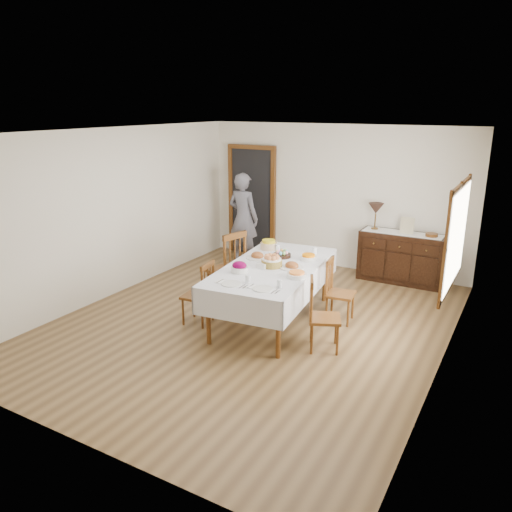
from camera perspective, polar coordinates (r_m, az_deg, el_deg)
The scene contains 26 objects.
ground at distance 7.04m, azimuth -0.40°, elevation -7.63°, with size 6.00×6.00×0.00m, color brown.
room_shell at distance 6.95m, azimuth 0.26°, elevation 6.30°, with size 5.02×6.02×2.65m.
dining_table at distance 6.87m, azimuth 1.90°, elevation -1.87°, with size 1.43×2.46×0.81m.
chair_left_near at distance 6.89m, azimuth -6.37°, elevation -4.18°, with size 0.41×0.41×0.89m.
chair_left_far at distance 7.55m, azimuth -3.18°, elevation -1.26°, with size 0.58×0.58×1.13m.
chair_right_near at distance 6.20m, azimuth 7.43°, elevation -6.61°, with size 0.50×0.50×0.92m.
chair_right_far at distance 7.03m, azimuth 9.28°, elevation -3.88°, with size 0.41×0.41×0.90m.
sideboard at distance 8.82m, azimuth 16.35°, elevation -0.17°, with size 1.43×0.52×0.86m.
person at distance 9.45m, azimuth -1.47°, elevation 4.69°, with size 0.57×0.37×1.83m, color slate.
bread_basket at distance 6.78m, azimuth 1.81°, elevation -0.59°, with size 0.29×0.29×0.17m.
egg_basket at distance 7.22m, azimuth 2.98°, elevation 0.18°, with size 0.26×0.26×0.10m.
ham_platter_a at distance 7.16m, azimuth 0.15°, elevation -0.02°, with size 0.33×0.33×0.11m.
ham_platter_b at distance 6.75m, azimuth 4.12°, elevation -1.16°, with size 0.33×0.33×0.11m.
beet_bowl at distance 6.56m, azimuth -1.90°, elevation -1.32°, with size 0.23×0.23×0.15m.
carrot_bowl at distance 7.11m, azimuth 6.01°, elevation -0.16°, with size 0.23×0.23×0.09m.
pineapple_bowl at distance 7.60m, azimuth 1.46°, elevation 1.28°, with size 0.25×0.25×0.15m.
casserole_dish at distance 6.39m, azimuth 4.68°, elevation -2.15°, with size 0.26×0.26×0.08m.
butter_dish at distance 6.73m, azimuth 0.66°, elevation -1.12°, with size 0.15×0.10×0.07m.
setting_left at distance 6.17m, azimuth -2.24°, elevation -2.98°, with size 0.43×0.31×0.10m.
setting_right at distance 6.00m, azimuth 1.39°, elevation -3.55°, with size 0.43×0.31×0.10m.
glass_far_a at distance 7.53m, azimuth 2.49°, elevation 0.98°, with size 0.07×0.07×0.10m.
glass_far_b at distance 7.41m, azimuth 6.71°, elevation 0.62°, with size 0.07×0.07×0.10m.
runner at distance 8.70m, azimuth 16.42°, elevation 2.54°, with size 1.30×0.35×0.01m.
table_lamp at distance 8.76m, azimuth 13.55°, elevation 5.22°, with size 0.26×0.26×0.46m.
picture_frame at distance 8.64m, azimuth 16.89°, elevation 3.33°, with size 0.22×0.08×0.28m.
deco_bowl at distance 8.59m, azimuth 19.44°, elevation 2.26°, with size 0.20×0.20×0.06m.
Camera 1 is at (3.18, -5.55, 2.93)m, focal length 35.00 mm.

